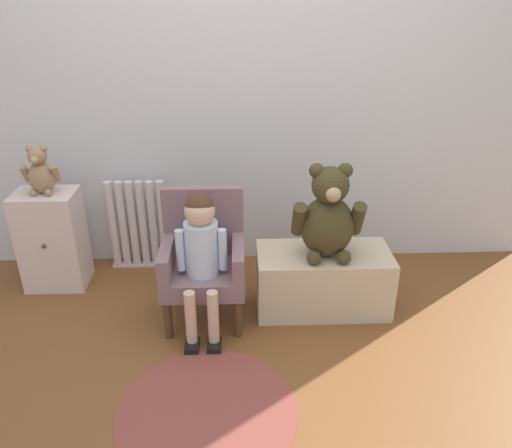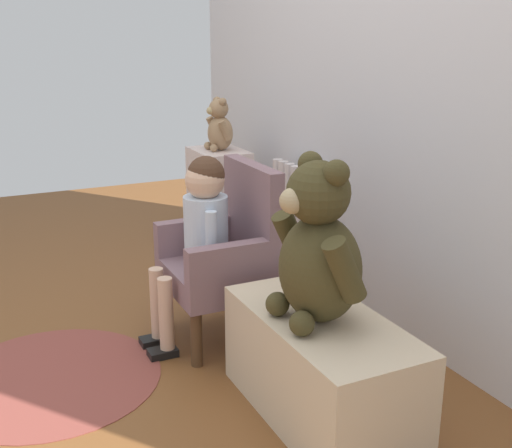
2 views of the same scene
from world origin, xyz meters
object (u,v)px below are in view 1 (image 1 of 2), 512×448
at_px(low_bench, 323,280).
at_px(large_teddy_bear, 328,217).
at_px(radiator, 138,226).
at_px(small_teddy_bear, 41,172).
at_px(small_dresser, 53,240).
at_px(child_figure, 201,244).
at_px(floor_rug, 207,410).
at_px(child_armchair, 204,257).

height_order(low_bench, large_teddy_bear, large_teddy_bear).
relative_size(radiator, small_teddy_bear, 2.12).
bearing_deg(radiator, small_dresser, -157.74).
bearing_deg(large_teddy_bear, child_figure, -168.37).
xyz_separation_m(radiator, large_teddy_bear, (1.09, -0.51, 0.28)).
bearing_deg(small_dresser, floor_rug, -48.01).
bearing_deg(large_teddy_bear, low_bench, 93.49).
relative_size(radiator, child_armchair, 0.82).
bearing_deg(radiator, large_teddy_bear, -25.09).
height_order(child_figure, small_teddy_bear, small_teddy_bear).
relative_size(radiator, low_bench, 0.80).
bearing_deg(floor_rug, low_bench, 51.18).
xyz_separation_m(child_figure, low_bench, (0.65, 0.16, -0.32)).
bearing_deg(child_figure, child_armchair, 90.00).
bearing_deg(small_teddy_bear, low_bench, -11.07).
distance_m(large_teddy_bear, small_teddy_bear, 1.59).
xyz_separation_m(radiator, small_teddy_bear, (-0.46, -0.19, 0.43)).
bearing_deg(floor_rug, small_dresser, 131.99).
height_order(radiator, child_armchair, child_armchair).
relative_size(child_figure, small_teddy_bear, 2.74).
relative_size(radiator, floor_rug, 0.74).
bearing_deg(low_bench, small_dresser, 169.13).
height_order(child_figure, large_teddy_bear, large_teddy_bear).
bearing_deg(radiator, floor_rug, -68.77).
height_order(radiator, small_dresser, small_dresser).
height_order(small_dresser, child_armchair, child_armchair).
bearing_deg(child_armchair, radiator, 129.69).
relative_size(child_figure, large_teddy_bear, 1.47).
height_order(small_dresser, large_teddy_bear, large_teddy_bear).
height_order(large_teddy_bear, floor_rug, large_teddy_bear).
relative_size(child_armchair, large_teddy_bear, 1.38).
bearing_deg(small_teddy_bear, radiator, 22.07).
relative_size(child_armchair, small_teddy_bear, 2.57).
distance_m(child_armchair, floor_rug, 0.79).
bearing_deg(low_bench, small_teddy_bear, 168.93).
relative_size(small_dresser, child_figure, 0.79).
distance_m(radiator, small_teddy_bear, 0.65).
distance_m(radiator, child_figure, 0.81).
height_order(child_figure, low_bench, child_figure).
bearing_deg(low_bench, floor_rug, -128.82).
xyz_separation_m(large_teddy_bear, floor_rug, (-0.61, -0.73, -0.57)).
distance_m(large_teddy_bear, floor_rug, 1.11).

